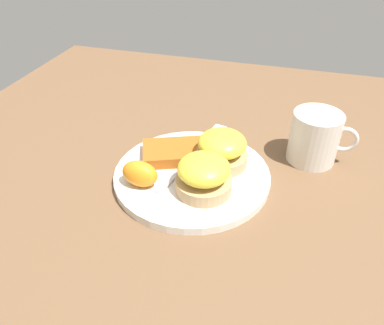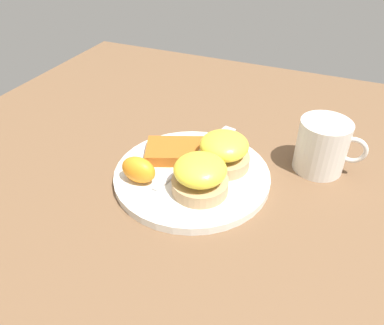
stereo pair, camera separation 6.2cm
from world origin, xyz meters
name	(u,v)px [view 1 (the left image)]	position (x,y,z in m)	size (l,w,h in m)	color
ground_plane	(192,178)	(0.00, 0.00, 0.00)	(1.10, 1.10, 0.00)	brown
plate	(192,175)	(0.00, 0.00, 0.01)	(0.26, 0.26, 0.01)	silver
sandwich_benedict_left	(204,175)	(0.03, -0.04, 0.04)	(0.09, 0.09, 0.06)	tan
sandwich_benedict_right	(222,149)	(0.04, 0.04, 0.04)	(0.09, 0.09, 0.06)	tan
hashbrown_patty	(177,152)	(-0.04, 0.04, 0.02)	(0.12, 0.07, 0.02)	#A7571B
orange_wedge	(140,174)	(-0.07, -0.05, 0.04)	(0.06, 0.04, 0.04)	orange
fork	(198,151)	(-0.01, 0.06, 0.02)	(0.07, 0.23, 0.00)	silver
cup	(315,138)	(0.19, 0.12, 0.05)	(0.12, 0.09, 0.09)	silver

